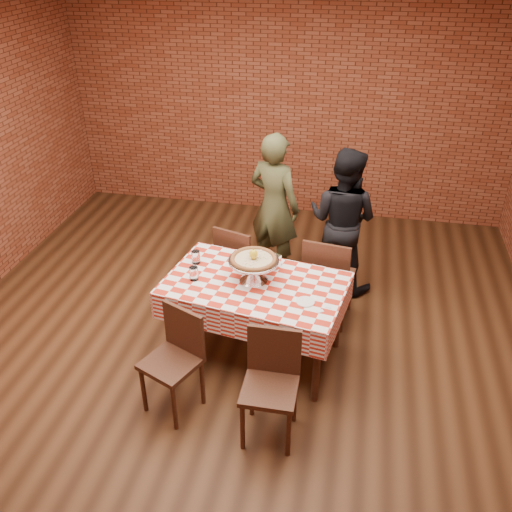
% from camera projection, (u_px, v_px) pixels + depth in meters
% --- Properties ---
extents(ground, '(6.00, 6.00, 0.00)m').
position_uv_depth(ground, '(234.00, 352.00, 4.94)').
color(ground, black).
rests_on(ground, ground).
extents(back_wall, '(5.50, 0.00, 5.50)m').
position_uv_depth(back_wall, '(288.00, 101.00, 6.72)').
color(back_wall, maroon).
rests_on(back_wall, ground).
extents(table, '(1.58, 1.10, 0.75)m').
position_uv_depth(table, '(255.00, 320.00, 4.74)').
color(table, '#422517').
rests_on(table, ground).
extents(tablecloth, '(1.62, 1.14, 0.25)m').
position_uv_depth(tablecloth, '(255.00, 295.00, 4.60)').
color(tablecloth, red).
rests_on(tablecloth, table).
extents(pizza_stand, '(0.46, 0.46, 0.19)m').
position_uv_depth(pizza_stand, '(254.00, 270.00, 4.53)').
color(pizza_stand, silver).
rests_on(pizza_stand, tablecloth).
extents(pizza, '(0.41, 0.41, 0.03)m').
position_uv_depth(pizza, '(254.00, 259.00, 4.48)').
color(pizza, '#C8B58D').
rests_on(pizza, pizza_stand).
extents(lemon, '(0.07, 0.07, 0.09)m').
position_uv_depth(lemon, '(254.00, 254.00, 4.45)').
color(lemon, yellow).
rests_on(lemon, pizza).
extents(water_glass_left, '(0.09, 0.09, 0.12)m').
position_uv_depth(water_glass_left, '(194.00, 274.00, 4.55)').
color(water_glass_left, white).
rests_on(water_glass_left, tablecloth).
extents(water_glass_right, '(0.09, 0.09, 0.12)m').
position_uv_depth(water_glass_right, '(196.00, 257.00, 4.78)').
color(water_glass_right, white).
rests_on(water_glass_right, tablecloth).
extents(side_plate, '(0.17, 0.17, 0.01)m').
position_uv_depth(side_plate, '(305.00, 302.00, 4.30)').
color(side_plate, white).
rests_on(side_plate, tablecloth).
extents(sweetener_packet_a, '(0.06, 0.06, 0.00)m').
position_uv_depth(sweetener_packet_a, '(320.00, 311.00, 4.20)').
color(sweetener_packet_a, white).
rests_on(sweetener_packet_a, tablecloth).
extents(sweetener_packet_b, '(0.05, 0.04, 0.00)m').
position_uv_depth(sweetener_packet_b, '(328.00, 307.00, 4.25)').
color(sweetener_packet_b, white).
rests_on(sweetener_packet_b, tablecloth).
extents(condiment_caddy, '(0.11, 0.10, 0.13)m').
position_uv_depth(condiment_caddy, '(275.00, 262.00, 4.70)').
color(condiment_caddy, silver).
rests_on(condiment_caddy, tablecloth).
extents(chair_near_left, '(0.50, 0.50, 0.86)m').
position_uv_depth(chair_near_left, '(171.00, 365.00, 4.16)').
color(chair_near_left, '#422517').
rests_on(chair_near_left, ground).
extents(chair_near_right, '(0.39, 0.39, 0.87)m').
position_uv_depth(chair_near_right, '(270.00, 391.00, 3.92)').
color(chair_near_right, '#422517').
rests_on(chair_near_right, ground).
extents(chair_far_left, '(0.50, 0.50, 0.87)m').
position_uv_depth(chair_far_left, '(242.00, 263.00, 5.42)').
color(chair_far_left, '#422517').
rests_on(chair_far_left, ground).
extents(chair_far_right, '(0.49, 0.49, 0.92)m').
position_uv_depth(chair_far_right, '(329.00, 277.00, 5.16)').
color(chair_far_right, '#422517').
rests_on(chair_far_right, ground).
extents(diner_olive, '(0.68, 0.57, 1.58)m').
position_uv_depth(diner_olive, '(274.00, 206.00, 5.71)').
color(diner_olive, '#414426').
rests_on(diner_olive, ground).
extents(diner_black, '(0.89, 0.80, 1.51)m').
position_uv_depth(diner_black, '(342.00, 220.00, 5.51)').
color(diner_black, black).
rests_on(diner_black, ground).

